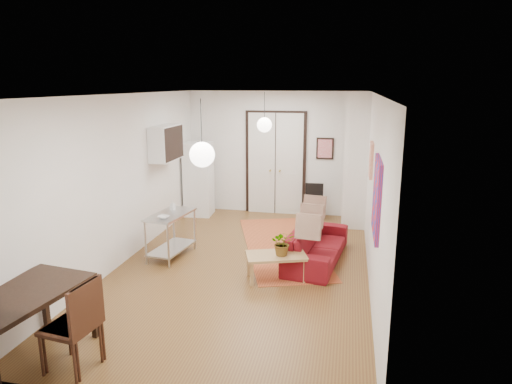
% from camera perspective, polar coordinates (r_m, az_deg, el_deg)
% --- Properties ---
extents(floor, '(7.00, 7.00, 0.00)m').
position_cam_1_polar(floor, '(7.91, -1.71, -9.39)').
color(floor, brown).
rests_on(floor, ground).
extents(ceiling, '(4.20, 7.00, 0.02)m').
position_cam_1_polar(ceiling, '(7.29, -1.88, 12.10)').
color(ceiling, silver).
rests_on(ceiling, wall_back).
extents(wall_back, '(4.20, 0.02, 2.90)m').
position_cam_1_polar(wall_back, '(10.85, 2.50, 4.86)').
color(wall_back, white).
rests_on(wall_back, floor).
extents(wall_front, '(4.20, 0.02, 2.90)m').
position_cam_1_polar(wall_front, '(4.29, -12.80, -9.11)').
color(wall_front, white).
rests_on(wall_front, floor).
extents(wall_left, '(0.02, 7.00, 2.90)m').
position_cam_1_polar(wall_left, '(8.21, -16.21, 1.52)').
color(wall_left, white).
rests_on(wall_left, floor).
extents(wall_right, '(0.02, 7.00, 2.90)m').
position_cam_1_polar(wall_right, '(7.29, 14.49, 0.16)').
color(wall_right, white).
rests_on(wall_right, floor).
extents(double_doors, '(1.44, 0.06, 2.50)m').
position_cam_1_polar(double_doors, '(10.85, 2.45, 3.51)').
color(double_doors, silver).
rests_on(double_doors, wall_back).
extents(stub_partition, '(0.50, 0.10, 2.90)m').
position_cam_1_polar(stub_partition, '(9.78, 12.38, 3.60)').
color(stub_partition, white).
rests_on(stub_partition, floor).
extents(wall_cabinet, '(0.35, 1.00, 0.70)m').
position_cam_1_polar(wall_cabinet, '(9.40, -11.18, 6.05)').
color(wall_cabinet, white).
rests_on(wall_cabinet, wall_left).
extents(painting_popart, '(0.05, 1.00, 1.00)m').
position_cam_1_polar(painting_popart, '(6.02, 14.88, -0.65)').
color(painting_popart, red).
rests_on(painting_popart, wall_right).
extents(painting_abstract, '(0.05, 0.50, 0.60)m').
position_cam_1_polar(painting_abstract, '(8.00, 14.21, 3.90)').
color(painting_abstract, '#F3E7CA').
rests_on(painting_abstract, wall_right).
extents(poster_back, '(0.40, 0.03, 0.50)m').
position_cam_1_polar(poster_back, '(10.68, 8.61, 5.39)').
color(poster_back, red).
rests_on(poster_back, wall_back).
extents(print_left, '(0.03, 0.44, 0.54)m').
position_cam_1_polar(print_left, '(9.91, -10.89, 6.72)').
color(print_left, brown).
rests_on(print_left, wall_left).
extents(pendant_back, '(0.30, 0.30, 0.80)m').
position_cam_1_polar(pendant_back, '(9.29, 1.06, 8.39)').
color(pendant_back, white).
rests_on(pendant_back, ceiling).
extents(pendant_front, '(0.30, 0.30, 0.80)m').
position_cam_1_polar(pendant_front, '(5.43, -6.75, 4.67)').
color(pendant_front, white).
rests_on(pendant_front, ceiling).
extents(kilim_rug, '(2.38, 3.80, 0.01)m').
position_cam_1_polar(kilim_rug, '(8.90, 3.24, -6.72)').
color(kilim_rug, '#C65F31').
rests_on(kilim_rug, floor).
extents(sofa, '(2.12, 1.07, 0.59)m').
position_cam_1_polar(sofa, '(8.16, 7.58, -6.56)').
color(sofa, maroon).
rests_on(sofa, floor).
extents(coffee_table, '(1.06, 0.80, 0.42)m').
position_cam_1_polar(coffee_table, '(7.34, 2.53, -8.21)').
color(coffee_table, '#AF7F52').
rests_on(coffee_table, floor).
extents(potted_plant, '(0.42, 0.45, 0.41)m').
position_cam_1_polar(potted_plant, '(7.23, 3.34, -6.35)').
color(potted_plant, '#305C29').
rests_on(potted_plant, coffee_table).
extents(kitchen_counter, '(0.67, 1.12, 0.81)m').
position_cam_1_polar(kitchen_counter, '(8.36, -10.58, -4.67)').
color(kitchen_counter, '#B7BABC').
rests_on(kitchen_counter, floor).
extents(bowl, '(0.22, 0.22, 0.05)m').
position_cam_1_polar(bowl, '(8.00, -11.48, -3.09)').
color(bowl, beige).
rests_on(bowl, kitchen_counter).
extents(soap_bottle, '(0.09, 0.09, 0.17)m').
position_cam_1_polar(soap_bottle, '(8.49, -10.38, -1.65)').
color(soap_bottle, teal).
rests_on(soap_bottle, kitchen_counter).
extents(fridge, '(0.64, 0.64, 1.73)m').
position_cam_1_polar(fridge, '(10.84, -7.17, 1.61)').
color(fridge, white).
rests_on(fridge, floor).
extents(dining_table, '(1.07, 1.62, 0.84)m').
position_cam_1_polar(dining_table, '(5.73, -27.44, -12.10)').
color(dining_table, black).
rests_on(dining_table, floor).
extents(dining_chair_near, '(0.56, 0.74, 1.04)m').
position_cam_1_polar(dining_chair_near, '(5.58, -21.45, -13.79)').
color(dining_chair_near, '#391F12').
rests_on(dining_chair_near, floor).
extents(dining_chair_far, '(0.56, 0.74, 1.04)m').
position_cam_1_polar(dining_chair_far, '(5.54, -21.76, -14.03)').
color(dining_chair_far, '#391F12').
rests_on(dining_chair_far, floor).
extents(black_side_chair, '(0.41, 0.41, 0.88)m').
position_cam_1_polar(black_side_chair, '(10.66, 7.37, -0.54)').
color(black_side_chair, black).
rests_on(black_side_chair, floor).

